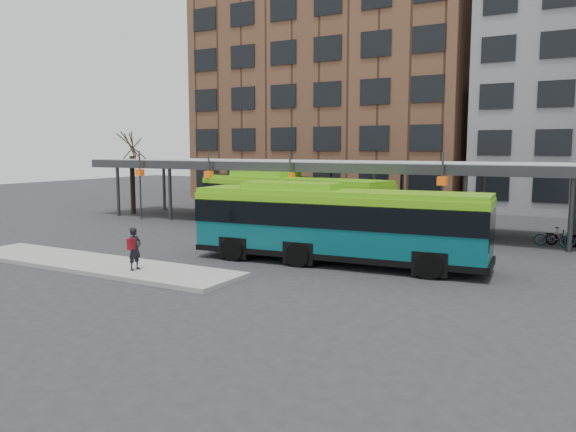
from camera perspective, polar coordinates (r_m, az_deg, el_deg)
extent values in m
plane|color=#28282B|center=(24.01, -4.84, -5.09)|extent=(120.00, 120.00, 0.00)
cube|color=gray|center=(25.37, -19.12, -4.60)|extent=(14.00, 3.00, 0.18)
cube|color=#999B9E|center=(35.02, 7.15, 5.24)|extent=(40.00, 6.00, 0.35)
cube|color=#383A3D|center=(32.27, 5.13, 4.87)|extent=(40.00, 0.15, 0.55)
cylinder|color=#383A3D|center=(43.35, -16.88, 2.53)|extent=(0.24, 0.24, 3.80)
cylinder|color=#383A3D|center=(46.94, -12.48, 2.97)|extent=(0.24, 0.24, 3.80)
cylinder|color=#383A3D|center=(39.90, -11.89, 2.32)|extent=(0.24, 0.24, 3.80)
cylinder|color=#383A3D|center=(43.77, -7.58, 2.80)|extent=(0.24, 0.24, 3.80)
cylinder|color=#383A3D|center=(36.81, -6.02, 2.06)|extent=(0.24, 0.24, 3.80)
cylinder|color=#383A3D|center=(40.97, -1.97, 2.59)|extent=(0.24, 0.24, 3.80)
cylinder|color=#383A3D|center=(34.17, 0.85, 1.73)|extent=(0.24, 0.24, 3.80)
cylinder|color=#383A3D|center=(38.62, 4.39, 2.31)|extent=(0.24, 0.24, 3.80)
cylinder|color=#383A3D|center=(32.10, 8.72, 1.32)|extent=(0.24, 0.24, 3.80)
cylinder|color=#383A3D|center=(36.81, 11.46, 1.96)|extent=(0.24, 0.24, 3.80)
cylinder|color=#383A3D|center=(30.71, 17.48, 0.83)|extent=(0.24, 0.24, 3.80)
cylinder|color=#383A3D|center=(35.60, 19.15, 1.56)|extent=(0.24, 0.24, 3.80)
cylinder|color=#383A3D|center=(30.10, 26.83, 0.28)|extent=(0.24, 0.24, 3.80)
cylinder|color=#383A3D|center=(35.08, 27.20, 1.10)|extent=(0.24, 0.24, 3.80)
cylinder|color=#383A3D|center=(40.63, -14.78, 3.03)|extent=(0.12, 0.12, 4.80)
cube|color=#D04E0C|center=(40.58, -14.82, 4.30)|extent=(0.45, 0.45, 0.45)
cylinder|color=#383A3D|center=(36.72, -8.03, 2.80)|extent=(0.12, 0.12, 4.80)
cube|color=#D04E0C|center=(36.66, -8.05, 4.21)|extent=(0.45, 0.45, 0.45)
cylinder|color=#383A3D|center=(33.43, 0.19, 2.48)|extent=(0.12, 0.12, 4.80)
cube|color=#D04E0C|center=(33.37, 0.19, 4.02)|extent=(0.45, 0.45, 0.45)
cylinder|color=#383A3D|center=(30.11, 15.34, 1.74)|extent=(0.12, 0.12, 4.80)
cube|color=#D04E0C|center=(30.05, 15.39, 3.45)|extent=(0.45, 0.45, 0.45)
cylinder|color=black|center=(44.38, -15.50, 3.06)|extent=(0.36, 0.36, 4.40)
cylinder|color=black|center=(44.22, -15.52, 6.42)|extent=(0.08, 1.63, 1.59)
cylinder|color=black|center=(44.36, -15.52, 6.42)|extent=(1.63, 0.13, 1.59)
cylinder|color=black|center=(44.35, -15.71, 6.41)|extent=(0.15, 1.63, 1.59)
cylinder|color=black|center=(44.22, -15.70, 6.41)|extent=(1.63, 0.10, 1.59)
cube|color=brown|center=(56.74, 5.11, 12.96)|extent=(26.00, 14.00, 22.00)
cube|color=#085058|center=(24.20, 4.97, -0.96)|extent=(12.77, 3.71, 2.62)
cube|color=black|center=(24.13, 4.98, 0.27)|extent=(12.83, 3.78, 1.00)
cube|color=#67BD13|center=(24.04, 5.01, 2.38)|extent=(12.76, 3.61, 0.21)
cube|color=#67BD13|center=(24.80, 0.42, 3.03)|extent=(4.35, 2.25, 0.37)
cube|color=black|center=(24.39, 4.94, -3.72)|extent=(12.84, 3.78, 0.25)
cylinder|color=black|center=(22.12, 14.17, -4.93)|extent=(1.07, 0.41, 1.05)
cylinder|color=black|center=(24.60, 15.23, -3.78)|extent=(1.07, 0.41, 1.05)
cylinder|color=black|center=(23.66, 1.03, -3.95)|extent=(1.07, 0.41, 1.05)
cylinder|color=black|center=(25.99, 3.26, -2.98)|extent=(1.07, 0.41, 1.05)
cylinder|color=black|center=(25.05, -5.62, -3.38)|extent=(1.07, 0.41, 1.05)
cylinder|color=black|center=(27.26, -2.93, -2.51)|extent=(1.07, 0.41, 1.05)
cube|color=#085058|center=(33.35, 0.24, 1.29)|extent=(13.16, 5.50, 2.68)
cube|color=black|center=(33.30, 0.24, 2.21)|extent=(13.22, 5.58, 1.02)
cube|color=#67BD13|center=(33.24, 0.24, 3.77)|extent=(13.13, 5.40, 0.21)
cube|color=#67BD13|center=(34.70, -2.40, 4.26)|extent=(4.62, 2.85, 0.38)
cube|color=black|center=(33.49, 0.24, -0.78)|extent=(13.23, 5.58, 0.26)
cylinder|color=black|center=(29.77, 4.70, -1.71)|extent=(1.12, 0.55, 1.07)
cylinder|color=black|center=(31.86, 7.58, -1.17)|extent=(1.12, 0.55, 1.07)
cylinder|color=black|center=(33.42, -2.91, -0.75)|extent=(1.12, 0.55, 1.07)
cylinder|color=black|center=(35.30, 0.11, -0.33)|extent=(1.12, 0.55, 1.07)
cylinder|color=black|center=(35.76, -6.55, -0.28)|extent=(1.12, 0.55, 1.07)
cylinder|color=black|center=(37.53, -3.54, 0.09)|extent=(1.12, 0.55, 1.07)
imported|color=black|center=(23.02, -15.30, -3.23)|extent=(0.42, 0.63, 1.70)
cube|color=maroon|center=(22.85, -15.63, -2.74)|extent=(0.19, 0.32, 0.45)
imported|color=slate|center=(31.64, 25.33, -1.99)|extent=(1.76, 0.69, 0.91)
imported|color=slate|center=(31.97, 26.06, -1.91)|extent=(1.63, 0.69, 0.95)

